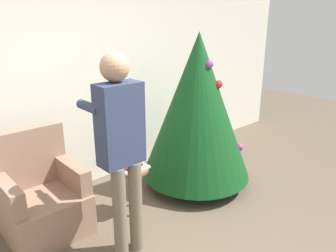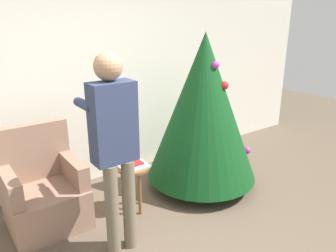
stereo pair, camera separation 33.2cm
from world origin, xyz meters
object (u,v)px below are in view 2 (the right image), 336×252
person_standing (114,138)px  side_stool (134,175)px  christmas_tree (203,108)px  armchair (43,192)px

person_standing → side_stool: (0.43, 0.46, -0.66)m
christmas_tree → person_standing: size_ratio=1.06×
christmas_tree → person_standing: christmas_tree is taller
person_standing → christmas_tree: bearing=17.6°
christmas_tree → side_stool: 1.15m
person_standing → armchair: bearing=119.1°
christmas_tree → armchair: 2.00m
christmas_tree → armchair: bearing=169.4°
christmas_tree → armchair: size_ratio=1.86×
armchair → side_stool: size_ratio=1.97×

